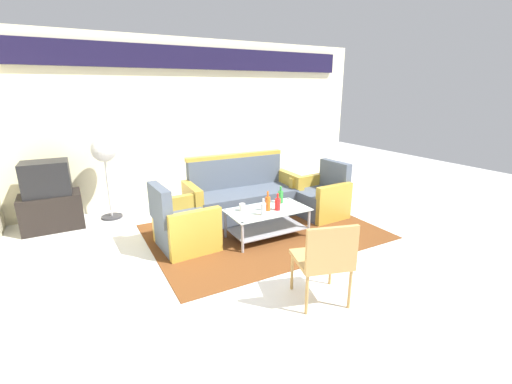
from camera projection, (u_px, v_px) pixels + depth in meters
The scene contains 16 objects.
ground_plane at pixel (298, 260), 4.12m from camera, with size 14.00×14.00×0.00m, color white.
wall_back at pixel (203, 117), 6.25m from camera, with size 6.52×0.19×2.80m.
rug at pixel (264, 231), 4.94m from camera, with size 3.12×2.24×0.01m, color brown.
couch at pixel (243, 197), 5.47m from camera, with size 1.82×0.78×0.96m.
armchair_left at pixel (183, 226), 4.38m from camera, with size 0.74×0.79×0.85m.
armchair_right at pixel (321, 198), 5.51m from camera, with size 0.73×0.79×0.85m.
coffee_table at pixel (267, 219), 4.68m from camera, with size 1.10×0.60×0.40m.
bottle_clear at pixel (263, 209), 4.40m from camera, with size 0.07×0.07×0.23m.
bottle_green at pixel (281, 197), 4.88m from camera, with size 0.07×0.07×0.24m.
bottle_red at pixel (278, 204), 4.59m from camera, with size 0.07×0.07×0.23m.
bottle_orange at pixel (268, 203), 4.57m from camera, with size 0.07×0.07×0.27m.
cup at pixel (242, 207), 4.57m from camera, with size 0.08×0.08×0.10m, color silver.
tv_stand at pixel (52, 211), 5.00m from camera, with size 0.80×0.50×0.52m, color black.
television at pixel (46, 178), 4.85m from camera, with size 0.62×0.47×0.48m.
pedestal_fan at pixel (104, 155), 5.19m from camera, with size 0.36×0.36×1.27m.
wicker_chair at pixel (325, 257), 3.15m from camera, with size 0.60×0.60×0.84m.
Camera 1 is at (-2.23, -3.00, 1.98)m, focal length 24.10 mm.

